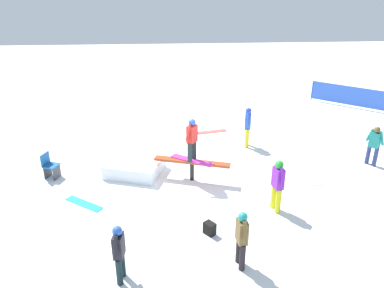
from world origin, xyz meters
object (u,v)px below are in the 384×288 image
at_px(bystander_teal, 374,144).
at_px(loose_snowboard_coral, 212,132).
at_px(main_rider_on_rail, 192,140).
at_px(loose_snowboard_white, 300,183).
at_px(loose_snowboard_cyan, 84,204).
at_px(bystander_black, 119,251).
at_px(folding_chair, 50,167).
at_px(bystander_purple, 278,183).
at_px(bystander_brown, 242,237).
at_px(bystander_blue, 248,125).
at_px(rail_feature, 192,163).
at_px(backpack_on_snow, 210,228).

relative_size(bystander_teal, loose_snowboard_coral, 1.10).
relative_size(main_rider_on_rail, loose_snowboard_white, 0.96).
height_order(bystander_teal, loose_snowboard_coral, bystander_teal).
relative_size(bystander_teal, loose_snowboard_cyan, 1.11).
height_order(bystander_black, folding_chair, bystander_black).
height_order(main_rider_on_rail, folding_chair, main_rider_on_rail).
bearing_deg(bystander_teal, folding_chair, 54.05).
xyz_separation_m(main_rider_on_rail, bystander_purple, (2.29, -1.99, -0.55)).
bearing_deg(loose_snowboard_coral, loose_snowboard_cyan, 38.81).
distance_m(bystander_black, bystander_brown, 2.74).
bearing_deg(bystander_purple, bystander_brown, 135.91).
bearing_deg(folding_chair, bystander_teal, -68.99).
bearing_deg(bystander_purple, bystander_blue, -12.28).
height_order(rail_feature, loose_snowboard_cyan, rail_feature).
distance_m(bystander_purple, bystander_blue, 4.64).
relative_size(bystander_teal, bystander_blue, 0.92).
bearing_deg(bystander_teal, loose_snowboard_cyan, 64.26).
xyz_separation_m(bystander_black, loose_snowboard_coral, (3.11, 8.76, -0.79)).
bearing_deg(backpack_on_snow, bystander_brown, -13.90).
xyz_separation_m(rail_feature, main_rider_on_rail, (0.00, 0.00, 0.84)).
bearing_deg(bystander_black, bystander_brown, -76.68).
xyz_separation_m(bystander_teal, bystander_brown, (-5.75, -4.87, -0.00)).
xyz_separation_m(rail_feature, loose_snowboard_coral, (1.20, 4.28, -0.60)).
relative_size(bystander_purple, loose_snowboard_cyan, 1.20).
relative_size(bystander_teal, backpack_on_snow, 4.35).
bearing_deg(bystander_purple, loose_snowboard_cyan, 71.93).
distance_m(bystander_teal, bystander_brown, 7.54).
bearing_deg(bystander_black, backpack_on_snow, -47.14).
relative_size(rail_feature, loose_snowboard_cyan, 1.89).
bearing_deg(loose_snowboard_coral, folding_chair, 20.49).
distance_m(bystander_teal, loose_snowboard_white, 3.33).
xyz_separation_m(main_rider_on_rail, loose_snowboard_coral, (1.20, 4.28, -1.43)).
relative_size(bystander_teal, bystander_brown, 1.01).
distance_m(main_rider_on_rail, backpack_on_snow, 3.25).
height_order(rail_feature, bystander_purple, bystander_purple).
bearing_deg(bystander_brown, bystander_purple, 140.78).
height_order(rail_feature, main_rider_on_rail, main_rider_on_rail).
bearing_deg(loose_snowboard_cyan, folding_chair, 164.23).
xyz_separation_m(rail_feature, bystander_brown, (0.82, -4.22, 0.22)).
height_order(bystander_black, backpack_on_snow, bystander_black).
distance_m(bystander_black, bystander_purple, 4.89).
xyz_separation_m(rail_feature, loose_snowboard_cyan, (-3.35, -1.26, -0.60)).
bearing_deg(loose_snowboard_cyan, rail_feature, 56.33).
bearing_deg(rail_feature, bystander_blue, 65.60).
xyz_separation_m(main_rider_on_rail, bystander_brown, (0.82, -4.22, -0.62)).
bearing_deg(loose_snowboard_white, bystander_brown, 60.37).
bearing_deg(bystander_black, loose_snowboard_cyan, 32.06).
distance_m(bystander_brown, loose_snowboard_coral, 8.55).
bearing_deg(loose_snowboard_white, bystander_black, 42.76).
bearing_deg(loose_snowboard_cyan, bystander_blue, 69.87).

